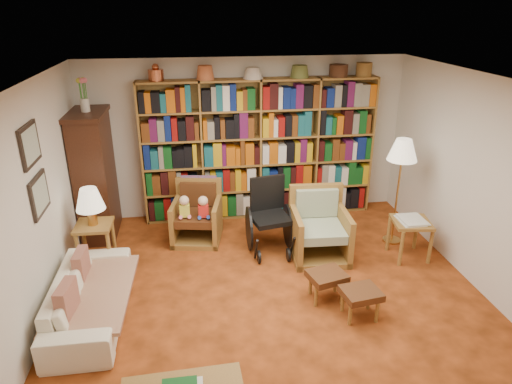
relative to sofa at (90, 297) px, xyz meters
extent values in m
plane|color=#B54E1B|center=(2.05, 0.05, -0.26)|extent=(5.00, 5.00, 0.00)
plane|color=white|center=(2.05, 0.05, 2.24)|extent=(5.00, 5.00, 0.00)
plane|color=silver|center=(2.05, 2.55, 0.99)|extent=(5.00, 0.00, 5.00)
plane|color=silver|center=(2.05, -2.45, 0.99)|extent=(5.00, 0.00, 5.00)
plane|color=silver|center=(-0.45, 0.05, 0.99)|extent=(0.00, 5.00, 5.00)
plane|color=silver|center=(4.55, 0.05, 0.99)|extent=(0.00, 5.00, 5.00)
cube|color=olive|center=(2.25, 2.39, 0.84)|extent=(3.60, 0.30, 2.20)
cube|color=#391E0F|center=(-0.21, 2.05, 0.64)|extent=(0.45, 0.90, 1.80)
cube|color=#391E0F|center=(-0.21, 2.05, 1.57)|extent=(0.50, 0.95, 0.06)
cylinder|color=silver|center=(-0.21, 2.05, 1.69)|extent=(0.12, 0.12, 0.18)
cube|color=black|center=(-0.43, 0.35, 1.64)|extent=(0.03, 0.52, 0.42)
cube|color=gray|center=(-0.42, 0.35, 1.64)|extent=(0.01, 0.44, 0.34)
cube|color=black|center=(-0.43, 0.35, 1.09)|extent=(0.03, 0.52, 0.42)
cube|color=gray|center=(-0.42, 0.35, 1.09)|extent=(0.01, 0.44, 0.34)
imported|color=#EEE6CA|center=(0.00, 0.00, 0.00)|extent=(1.77, 0.70, 0.52)
cube|color=beige|center=(0.05, 0.00, 0.04)|extent=(0.84, 1.50, 0.04)
cube|color=maroon|center=(-0.13, 0.35, 0.19)|extent=(0.12, 0.35, 0.35)
cube|color=maroon|center=(-0.13, -0.35, 0.19)|extent=(0.16, 0.38, 0.37)
cube|color=olive|center=(-0.10, 1.07, 0.34)|extent=(0.46, 0.46, 0.04)
cylinder|color=olive|center=(-0.29, 0.88, 0.03)|extent=(0.05, 0.05, 0.58)
cylinder|color=olive|center=(0.09, 0.88, 0.03)|extent=(0.05, 0.05, 0.58)
cylinder|color=olive|center=(-0.29, 1.26, 0.03)|extent=(0.05, 0.05, 0.58)
cylinder|color=olive|center=(0.09, 1.26, 0.03)|extent=(0.05, 0.05, 0.58)
cylinder|color=#B47F39|center=(-0.10, 1.07, 0.46)|extent=(0.12, 0.12, 0.20)
cone|color=white|center=(-0.10, 1.07, 0.72)|extent=(0.36, 0.36, 0.28)
cube|color=olive|center=(1.21, 1.63, -0.22)|extent=(0.80, 0.82, 0.08)
cube|color=olive|center=(0.91, 1.63, 0.04)|extent=(0.20, 0.71, 0.60)
cube|color=olive|center=(1.52, 1.63, 0.04)|extent=(0.20, 0.71, 0.60)
cube|color=olive|center=(1.21, 1.95, 0.17)|extent=(0.68, 0.20, 0.85)
cube|color=#502515|center=(1.21, 1.61, 0.12)|extent=(0.63, 0.68, 0.11)
cube|color=#502515|center=(1.21, 1.88, 0.36)|extent=(0.54, 0.19, 0.36)
cube|color=#AD2E4C|center=(1.21, 1.98, 0.42)|extent=(0.53, 0.15, 0.38)
cube|color=olive|center=(2.85, 0.90, -0.22)|extent=(0.78, 0.81, 0.08)
cube|color=olive|center=(2.51, 0.90, 0.07)|extent=(0.11, 0.78, 0.66)
cube|color=olive|center=(3.18, 0.90, 0.07)|extent=(0.11, 0.78, 0.66)
cube|color=olive|center=(2.85, 1.24, 0.21)|extent=(0.75, 0.12, 0.93)
cube|color=#98A382|center=(2.85, 0.87, 0.16)|extent=(0.61, 0.68, 0.12)
cube|color=#98A382|center=(2.85, 1.17, 0.42)|extent=(0.58, 0.13, 0.39)
cube|color=black|center=(2.21, 1.15, 0.24)|extent=(0.59, 0.59, 0.07)
cube|color=black|center=(2.21, 1.40, 0.52)|extent=(0.50, 0.15, 0.50)
cylinder|color=black|center=(1.93, 1.27, 0.05)|extent=(0.03, 0.62, 0.62)
cylinder|color=black|center=(2.48, 1.27, 0.05)|extent=(0.03, 0.62, 0.62)
cylinder|color=black|center=(2.01, 0.84, -0.17)|extent=(0.03, 0.18, 0.18)
cylinder|color=black|center=(2.41, 0.84, -0.17)|extent=(0.03, 0.18, 0.18)
cylinder|color=#B47F39|center=(4.02, 1.16, -0.24)|extent=(0.26, 0.26, 0.03)
cylinder|color=#B47F39|center=(4.02, 1.16, 0.39)|extent=(0.03, 0.03, 1.30)
cone|color=white|center=(4.02, 1.16, 1.14)|extent=(0.41, 0.41, 0.30)
cube|color=olive|center=(4.05, 0.71, 0.26)|extent=(0.55, 0.55, 0.04)
cylinder|color=olive|center=(3.84, 0.51, -0.01)|extent=(0.05, 0.05, 0.50)
cylinder|color=olive|center=(4.25, 0.51, -0.01)|extent=(0.05, 0.05, 0.50)
cylinder|color=olive|center=(3.84, 0.91, -0.01)|extent=(0.05, 0.05, 0.50)
cylinder|color=olive|center=(4.25, 0.91, -0.01)|extent=(0.05, 0.05, 0.50)
cube|color=silver|center=(4.05, 0.71, 0.30)|extent=(0.35, 0.42, 0.03)
cube|color=#502515|center=(2.93, -0.44, 0.05)|extent=(0.45, 0.40, 0.08)
cylinder|color=olive|center=(2.78, -0.56, -0.13)|extent=(0.04, 0.04, 0.26)
cylinder|color=olive|center=(3.08, -0.56, -0.13)|extent=(0.04, 0.04, 0.26)
cylinder|color=olive|center=(2.78, -0.32, -0.13)|extent=(0.04, 0.04, 0.26)
cylinder|color=olive|center=(3.08, -0.32, -0.13)|extent=(0.04, 0.04, 0.26)
cube|color=#502515|center=(2.66, -0.06, 0.05)|extent=(0.49, 0.44, 0.08)
cylinder|color=olive|center=(2.51, -0.19, -0.12)|extent=(0.04, 0.04, 0.27)
cylinder|color=olive|center=(2.82, -0.19, -0.12)|extent=(0.04, 0.04, 0.27)
cylinder|color=olive|center=(2.51, 0.06, -0.12)|extent=(0.04, 0.04, 0.27)
cylinder|color=olive|center=(2.82, 0.06, -0.12)|extent=(0.04, 0.04, 0.27)
camera|label=1|loc=(1.19, -4.39, 2.97)|focal=32.00mm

